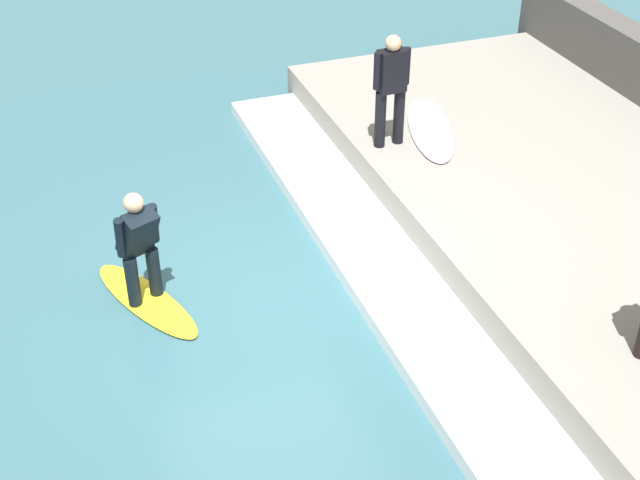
{
  "coord_description": "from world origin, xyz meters",
  "views": [
    {
      "loc": [
        -2.15,
        -7.72,
        6.23
      ],
      "look_at": [
        0.66,
        0.0,
        0.7
      ],
      "focal_mm": 50.0,
      "sensor_mm": 36.0,
      "label": 1
    }
  ],
  "objects_px": {
    "surfboard_riding": "(147,300)",
    "surfer_riding": "(139,242)",
    "surfer_waiting_far": "(391,85)",
    "surfboard_waiting_far": "(430,129)"
  },
  "relations": [
    {
      "from": "surfboard_riding",
      "to": "surfer_riding",
      "type": "xyz_separation_m",
      "value": [
        0.0,
        0.0,
        0.79
      ]
    },
    {
      "from": "surfboard_riding",
      "to": "surfboard_waiting_far",
      "type": "bearing_deg",
      "value": 22.35
    },
    {
      "from": "surfer_waiting_far",
      "to": "surfboard_waiting_far",
      "type": "height_order",
      "value": "surfer_waiting_far"
    },
    {
      "from": "surfboard_riding",
      "to": "surfer_riding",
      "type": "height_order",
      "value": "surfer_riding"
    },
    {
      "from": "surfer_riding",
      "to": "surfboard_waiting_far",
      "type": "relative_size",
      "value": 0.65
    },
    {
      "from": "surfer_waiting_far",
      "to": "surfboard_waiting_far",
      "type": "xyz_separation_m",
      "value": [
        0.71,
        0.17,
        -0.84
      ]
    },
    {
      "from": "surfer_waiting_far",
      "to": "surfboard_waiting_far",
      "type": "relative_size",
      "value": 0.74
    },
    {
      "from": "surfer_riding",
      "to": "surfer_waiting_far",
      "type": "height_order",
      "value": "surfer_waiting_far"
    },
    {
      "from": "surfboard_riding",
      "to": "surfer_waiting_far",
      "type": "relative_size",
      "value": 1.21
    },
    {
      "from": "surfboard_riding",
      "to": "surfer_waiting_far",
      "type": "distance_m",
      "value": 4.26
    }
  ]
}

